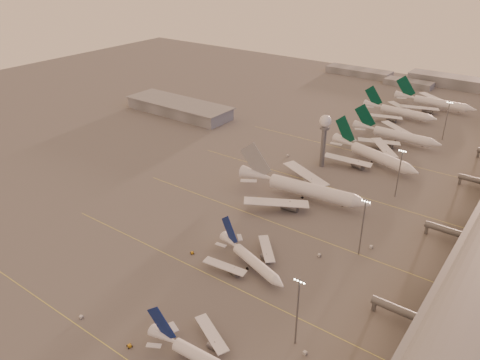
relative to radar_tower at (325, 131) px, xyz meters
The scene contains 25 objects.
ground 121.92m from the radar_tower, 92.39° to the right, with size 700.00×700.00×0.00m, color #5A5757.
taxiway_markings 71.83m from the radar_tower, 68.66° to the right, with size 180.00×185.25×0.02m.
hangar 127.68m from the radar_tower, behind, with size 82.00×27.00×8.50m.
radar_tower is the anchor object (origin of this frame).
mast_a 131.38m from the radar_tower, 66.17° to the right, with size 3.60×0.56×25.00m.
mast_b 82.32m from the radar_tower, 52.43° to the right, with size 3.60×0.56×25.00m.
mast_c 46.66m from the radar_tower, 12.53° to the right, with size 3.60×0.56×25.00m.
mast_d 91.11m from the radar_tower, 61.74° to the left, with size 3.60×0.56×25.00m.
distant_horizon 205.86m from the radar_tower, 90.67° to the left, with size 165.00×37.50×9.00m.
narrowbody_near 149.30m from the radar_tower, 76.25° to the right, with size 38.34×30.56×14.97m.
narrowbody_mid 101.09m from the radar_tower, 78.09° to the right, with size 37.49×29.41×15.21m.
widebody_white 43.11m from the radar_tower, 76.06° to the right, with size 67.46×53.79×23.76m.
greentail_a 34.09m from the radar_tower, 43.14° to the left, with size 57.26×45.50×21.56m.
greentail_b 63.98m from the radar_tower, 70.46° to the left, with size 56.18×45.35×20.40m.
greentail_c 105.39m from the radar_tower, 86.30° to the left, with size 53.73×43.28×19.51m.
greentail_d 140.27m from the radar_tower, 81.35° to the left, with size 59.83×48.28×21.72m.
gsv_truck_a 153.67m from the radar_tower, 93.29° to the right, with size 5.79×3.64×2.20m.
gsv_tug_near 153.21m from the radar_tower, 85.07° to the right, with size 2.81×3.67×0.93m.
gsv_catering_a 136.42m from the radar_tower, 64.65° to the right, with size 5.45×2.97×4.28m.
gsv_tug_mid 105.91m from the radar_tower, 91.87° to the right, with size 3.62×3.43×0.90m.
gsv_truck_b 87.16m from the radar_tower, 62.99° to the right, with size 5.90×2.28×2.38m.
gsv_truck_c 55.58m from the radar_tower, 96.83° to the right, with size 6.05×4.53×2.32m.
gsv_catering_b 80.68m from the radar_tower, 47.87° to the right, with size 5.82×3.27×4.53m.
gsv_truck_d 29.46m from the radar_tower, behind, with size 3.01×6.06×2.34m.
gsv_tug_hangar 45.29m from the radar_tower, 41.28° to the left, with size 4.28×3.62×1.05m.
Camera 1 is at (106.72, -95.35, 110.21)m, focal length 35.00 mm.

